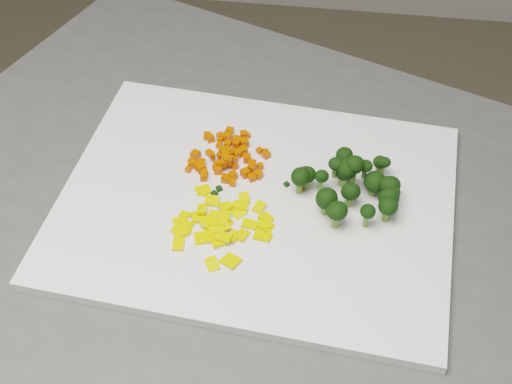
# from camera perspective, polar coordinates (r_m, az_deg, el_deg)

# --- Properties ---
(cutting_board) EXTENTS (0.44, 0.35, 0.01)m
(cutting_board) POSITION_cam_1_polar(r_m,az_deg,el_deg) (0.76, -0.00, -0.80)
(cutting_board) COLOR white
(cutting_board) RESTS_ON counter_block
(carrot_pile) EXTENTS (0.09, 0.09, 0.03)m
(carrot_pile) POSITION_cam_1_polar(r_m,az_deg,el_deg) (0.79, -2.44, 3.26)
(carrot_pile) COLOR #CC3F02
(carrot_pile) RESTS_ON cutting_board
(pepper_pile) EXTENTS (0.11, 0.11, 0.01)m
(pepper_pile) POSITION_cam_1_polar(r_m,az_deg,el_deg) (0.73, -3.26, -2.30)
(pepper_pile) COLOR yellow
(pepper_pile) RESTS_ON cutting_board
(broccoli_pile) EXTENTS (0.11, 0.11, 0.05)m
(broccoli_pile) POSITION_cam_1_polar(r_m,az_deg,el_deg) (0.75, 7.72, 1.38)
(broccoli_pile) COLOR black
(broccoli_pile) RESTS_ON cutting_board
(carrot_cube_0) EXTENTS (0.01, 0.01, 0.01)m
(carrot_cube_0) POSITION_cam_1_polar(r_m,az_deg,el_deg) (0.80, -1.53, 3.06)
(carrot_cube_0) COLOR #CC3F02
(carrot_cube_0) RESTS_ON carrot_pile
(carrot_cube_1) EXTENTS (0.01, 0.01, 0.01)m
(carrot_cube_1) POSITION_cam_1_polar(r_m,az_deg,el_deg) (0.80, 0.27, 3.33)
(carrot_cube_1) COLOR #CC3F02
(carrot_cube_1) RESTS_ON carrot_pile
(carrot_cube_2) EXTENTS (0.01, 0.01, 0.01)m
(carrot_cube_2) POSITION_cam_1_polar(r_m,az_deg,el_deg) (0.78, 0.09, 1.42)
(carrot_cube_2) COLOR #CC3F02
(carrot_cube_2) RESTS_ON carrot_pile
(carrot_cube_3) EXTENTS (0.01, 0.01, 0.01)m
(carrot_cube_3) POSITION_cam_1_polar(r_m,az_deg,el_deg) (0.80, -1.60, 3.88)
(carrot_cube_3) COLOR #CC3F02
(carrot_cube_3) RESTS_ON carrot_pile
(carrot_cube_4) EXTENTS (0.01, 0.01, 0.01)m
(carrot_cube_4) POSITION_cam_1_polar(r_m,az_deg,el_deg) (0.77, -2.07, 0.96)
(carrot_cube_4) COLOR #CC3F02
(carrot_cube_4) RESTS_ON carrot_pile
(carrot_cube_5) EXTENTS (0.01, 0.01, 0.01)m
(carrot_cube_5) POSITION_cam_1_polar(r_m,az_deg,el_deg) (0.80, -2.27, 3.81)
(carrot_cube_5) COLOR #CC3F02
(carrot_cube_5) RESTS_ON carrot_pile
(carrot_cube_6) EXTENTS (0.01, 0.01, 0.01)m
(carrot_cube_6) POSITION_cam_1_polar(r_m,az_deg,el_deg) (0.79, -1.75, 2.54)
(carrot_cube_6) COLOR #CC3F02
(carrot_cube_6) RESTS_ON carrot_pile
(carrot_cube_7) EXTENTS (0.01, 0.01, 0.01)m
(carrot_cube_7) POSITION_cam_1_polar(r_m,az_deg,el_deg) (0.82, -2.87, 4.21)
(carrot_cube_7) COLOR #CC3F02
(carrot_cube_7) RESTS_ON carrot_pile
(carrot_cube_8) EXTENTS (0.01, 0.01, 0.01)m
(carrot_cube_8) POSITION_cam_1_polar(r_m,az_deg,el_deg) (0.79, -5.17, 2.28)
(carrot_cube_8) COLOR #CC3F02
(carrot_cube_8) RESTS_ON carrot_pile
(carrot_cube_9) EXTENTS (0.01, 0.01, 0.01)m
(carrot_cube_9) POSITION_cam_1_polar(r_m,az_deg,el_deg) (0.79, -4.70, 2.08)
(carrot_cube_9) COLOR #CC3F02
(carrot_cube_9) RESTS_ON carrot_pile
(carrot_cube_10) EXTENTS (0.01, 0.01, 0.01)m
(carrot_cube_10) POSITION_cam_1_polar(r_m,az_deg,el_deg) (0.77, -1.88, 0.73)
(carrot_cube_10) COLOR #CC3F02
(carrot_cube_10) RESTS_ON carrot_pile
(carrot_cube_11) EXTENTS (0.01, 0.01, 0.01)m
(carrot_cube_11) POSITION_cam_1_polar(r_m,az_deg,el_deg) (0.79, -2.89, 2.94)
(carrot_cube_11) COLOR #CC3F02
(carrot_cube_11) RESTS_ON carrot_pile
(carrot_cube_12) EXTENTS (0.01, 0.01, 0.01)m
(carrot_cube_12) POSITION_cam_1_polar(r_m,az_deg,el_deg) (0.81, -0.94, 3.96)
(carrot_cube_12) COLOR #CC3F02
(carrot_cube_12) RESTS_ON carrot_pile
(carrot_cube_13) EXTENTS (0.01, 0.01, 0.01)m
(carrot_cube_13) POSITION_cam_1_polar(r_m,az_deg,el_deg) (0.82, -3.93, 4.50)
(carrot_cube_13) COLOR #CC3F02
(carrot_cube_13) RESTS_ON carrot_pile
(carrot_cube_14) EXTENTS (0.01, 0.01, 0.01)m
(carrot_cube_14) POSITION_cam_1_polar(r_m,az_deg,el_deg) (0.79, -0.72, 2.70)
(carrot_cube_14) COLOR #CC3F02
(carrot_cube_14) RESTS_ON carrot_pile
(carrot_cube_15) EXTENTS (0.01, 0.01, 0.01)m
(carrot_cube_15) POSITION_cam_1_polar(r_m,az_deg,el_deg) (0.80, -3.77, 3.15)
(carrot_cube_15) COLOR #CC3F02
(carrot_cube_15) RESTS_ON carrot_pile
(carrot_cube_16) EXTENTS (0.01, 0.01, 0.01)m
(carrot_cube_16) POSITION_cam_1_polar(r_m,az_deg,el_deg) (0.82, -2.48, 4.46)
(carrot_cube_16) COLOR #CC3F02
(carrot_cube_16) RESTS_ON carrot_pile
(carrot_cube_17) EXTENTS (0.01, 0.01, 0.01)m
(carrot_cube_17) POSITION_cam_1_polar(r_m,az_deg,el_deg) (0.81, -1.56, 4.14)
(carrot_cube_17) COLOR #CC3F02
(carrot_cube_17) RESTS_ON carrot_pile
(carrot_cube_18) EXTENTS (0.01, 0.01, 0.01)m
(carrot_cube_18) POSITION_cam_1_polar(r_m,az_deg,el_deg) (0.79, -2.06, 3.13)
(carrot_cube_18) COLOR #CC3F02
(carrot_cube_18) RESTS_ON carrot_pile
(carrot_cube_19) EXTENTS (0.01, 0.01, 0.01)m
(carrot_cube_19) POSITION_cam_1_polar(r_m,az_deg,el_deg) (0.80, -4.87, 2.98)
(carrot_cube_19) COLOR #CC3F02
(carrot_cube_19) RESTS_ON carrot_pile
(carrot_cube_20) EXTENTS (0.01, 0.01, 0.01)m
(carrot_cube_20) POSITION_cam_1_polar(r_m,az_deg,el_deg) (0.78, -2.59, 2.33)
(carrot_cube_20) COLOR #CC3F02
(carrot_cube_20) RESTS_ON carrot_pile
(carrot_cube_21) EXTENTS (0.01, 0.01, 0.01)m
(carrot_cube_21) POSITION_cam_1_polar(r_m,az_deg,el_deg) (0.82, -3.66, 4.30)
(carrot_cube_21) COLOR #CC3F02
(carrot_cube_21) RESTS_ON carrot_pile
(carrot_cube_22) EXTENTS (0.01, 0.01, 0.01)m
(carrot_cube_22) POSITION_cam_1_polar(r_m,az_deg,el_deg) (0.80, -1.81, 3.17)
(carrot_cube_22) COLOR #CC3F02
(carrot_cube_22) RESTS_ON carrot_pile
(carrot_cube_23) EXTENTS (0.01, 0.01, 0.01)m
(carrot_cube_23) POSITION_cam_1_polar(r_m,az_deg,el_deg) (0.77, 0.19, 1.39)
(carrot_cube_23) COLOR #CC3F02
(carrot_cube_23) RESTS_ON carrot_pile
(carrot_cube_24) EXTENTS (0.01, 0.01, 0.01)m
(carrot_cube_24) POSITION_cam_1_polar(r_m,az_deg,el_deg) (0.78, -3.04, 1.79)
(carrot_cube_24) COLOR #CC3F02
(carrot_cube_24) RESTS_ON carrot_pile
(carrot_cube_25) EXTENTS (0.01, 0.01, 0.01)m
(carrot_cube_25) POSITION_cam_1_polar(r_m,az_deg,el_deg) (0.79, -2.70, 3.36)
(carrot_cube_25) COLOR #CC3F02
(carrot_cube_25) RESTS_ON carrot_pile
(carrot_cube_26) EXTENTS (0.01, 0.01, 0.01)m
(carrot_cube_26) POSITION_cam_1_polar(r_m,az_deg,el_deg) (0.81, -2.94, 3.75)
(carrot_cube_26) COLOR #CC3F02
(carrot_cube_26) RESTS_ON carrot_pile
(carrot_cube_27) EXTENTS (0.01, 0.01, 0.01)m
(carrot_cube_27) POSITION_cam_1_polar(r_m,az_deg,el_deg) (0.77, -2.48, 1.09)
(carrot_cube_27) COLOR #CC3F02
(carrot_cube_27) RESTS_ON carrot_pile
(carrot_cube_28) EXTENTS (0.01, 0.01, 0.01)m
(carrot_cube_28) POSITION_cam_1_polar(r_m,az_deg,el_deg) (0.78, -4.43, 1.92)
(carrot_cube_28) COLOR #CC3F02
(carrot_cube_28) RESTS_ON carrot_pile
(carrot_cube_29) EXTENTS (0.01, 0.01, 0.01)m
(carrot_cube_29) POSITION_cam_1_polar(r_m,az_deg,el_deg) (0.79, -2.46, 2.98)
(carrot_cube_29) COLOR #CC3F02
(carrot_cube_29) RESTS_ON carrot_pile
(carrot_cube_30) EXTENTS (0.01, 0.01, 0.01)m
(carrot_cube_30) POSITION_cam_1_polar(r_m,az_deg,el_deg) (0.78, -1.90, 2.58)
(carrot_cube_30) COLOR #CC3F02
(carrot_cube_30) RESTS_ON carrot_pile
(carrot_cube_31) EXTENTS (0.01, 0.01, 0.01)m
(carrot_cube_31) POSITION_cam_1_polar(r_m,az_deg,el_deg) (0.78, -2.96, 2.26)
(carrot_cube_31) COLOR #CC3F02
(carrot_cube_31) RESTS_ON carrot_pile
(carrot_cube_32) EXTENTS (0.01, 0.01, 0.01)m
(carrot_cube_32) POSITION_cam_1_polar(r_m,az_deg,el_deg) (0.79, -2.22, 3.29)
(carrot_cube_32) COLOR #CC3F02
(carrot_cube_32) RESTS_ON carrot_pile
(carrot_cube_33) EXTENTS (0.01, 0.01, 0.01)m
(carrot_cube_33) POSITION_cam_1_polar(r_m,az_deg,el_deg) (0.78, -4.12, 1.35)
(carrot_cube_33) COLOR #CC3F02
(carrot_cube_33) RESTS_ON carrot_pile
(carrot_cube_34) EXTENTS (0.01, 0.01, 0.01)m
(carrot_cube_34) POSITION_cam_1_polar(r_m,az_deg,el_deg) (0.79, -4.39, 2.28)
(carrot_cube_34) COLOR #CC3F02
(carrot_cube_34) RESTS_ON carrot_pile
(carrot_cube_35) EXTENTS (0.01, 0.01, 0.01)m
(carrot_cube_35) POSITION_cam_1_polar(r_m,az_deg,el_deg) (0.79, -0.29, 2.19)
(carrot_cube_35) COLOR #CC3F02
(carrot_cube_35) RESTS_ON carrot_pile
(carrot_cube_36) EXTENTS (0.01, 0.01, 0.01)m
(carrot_cube_36) POSITION_cam_1_polar(r_m,az_deg,el_deg) (0.83, -2.12, 4.87)
(carrot_cube_36) COLOR #CC3F02
(carrot_cube_36) RESTS_ON carrot_pile
(carrot_cube_37) EXTENTS (0.01, 0.01, 0.01)m
(carrot_cube_37) POSITION_cam_1_polar(r_m,az_deg,el_deg) (0.79, -3.53, 2.94)
(carrot_cube_37) COLOR #CC3F02
(carrot_cube_37) RESTS_ON carrot_pile
(carrot_cube_38) EXTENTS (0.01, 0.01, 0.01)m
(carrot_cube_38) POSITION_cam_1_polar(r_m,az_deg,el_deg) (0.79, -1.69, 2.07)
(carrot_cube_38) COLOR #CC3F02
(carrot_cube_38) RESTS_ON carrot_pile
(carrot_cube_39) EXTENTS (0.01, 0.01, 0.01)m
(carrot_cube_39) POSITION_cam_1_polar(r_m,az_deg,el_deg) (0.78, -0.33, 1.94)
(carrot_cube_39) COLOR #CC3F02
(carrot_cube_39) RESTS_ON carrot_pile
(carrot_cube_40) EXTENTS (0.01, 0.01, 0.01)m
(carrot_cube_40) POSITION_cam_1_polar(r_m,az_deg,el_deg) (0.78, -2.20, 2.58)
(carrot_cube_40) COLOR #CC3F02
(carrot_cube_40) RESTS_ON carrot_pile
(carrot_cube_41) EXTENTS (0.01, 0.01, 0.01)m
(carrot_cube_41) POSITION_cam_1_polar(r_m,az_deg,el_deg) (0.82, -2.23, 4.44)
(carrot_cube_41) COLOR #CC3F02
(carrot_cube_41) RESTS_ON carrot_pile
(carrot_cube_42) EXTENTS (0.01, 0.01, 0.01)m
(carrot_cube_42) POSITION_cam_1_polar(r_m,az_deg,el_deg) (0.78, -0.87, 1.52)
(carrot_cube_42) COLOR #CC3F02
(carrot_cube_42) RESTS_ON carrot_pile
(carrot_cube_43) EXTENTS (0.01, 0.01, 0.01)m
(carrot_cube_43) POSITION_cam_1_polar(r_m,az_deg,el_deg) (0.78, -4.17, 1.56)
(carrot_cube_43) COLOR #CC3F02
(carrot_cube_43) RESTS_ON carrot_pile
(carrot_cube_44) EXTENTS (0.01, 0.01, 0.01)m
(carrot_cube_44) POSITION_cam_1_polar(r_m,az_deg,el_deg) (0.79, -5.44, 1.81)
(carrot_cube_44) COLOR #CC3F02
(carrot_cube_44) RESTS_ON carrot_pile
(carrot_cube_45) EXTENTS (0.01, 0.01, 0.01)m
(carrot_cube_45) POSITION_cam_1_polar(r_m,az_deg,el_deg) (0.82, -1.00, 4.60)
(carrot_cube_45) COLOR #CC3F02
(carrot_cube_45) RESTS_ON carrot_pile
(carrot_cube_46) EXTENTS (0.01, 0.01, 0.01)m
(carrot_cube_46) POSITION_cam_1_polar(r_m,az_deg,el_deg) (0.77, -0.33, 1.16)
(carrot_cube_46) COLOR #CC3F02
(carrot_cube_46) RESTS_ON carrot_pile
(carrot_cube_47) EXTENTS (0.01, 0.01, 0.01)m
(carrot_cube_47) POSITION_cam_1_polar(r_m,az_deg,el_deg) (0.80, 0.78, 3.22)
(carrot_cube_47) COLOR #CC3F02
(carrot_cube_47) RESTS_ON carrot_pile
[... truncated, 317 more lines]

